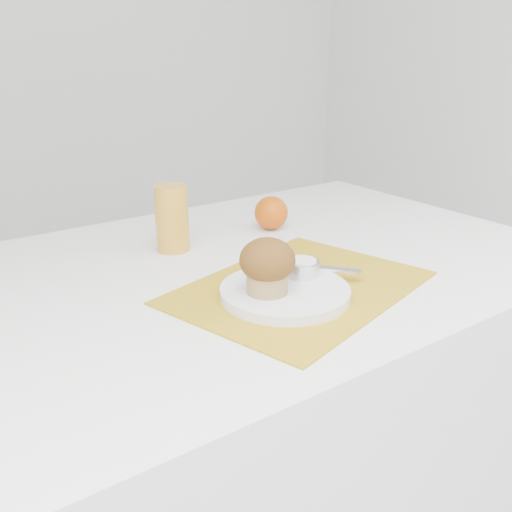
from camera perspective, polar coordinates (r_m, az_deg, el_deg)
table at (r=1.26m, az=-0.37°, el=-16.67°), size 1.20×0.80×0.75m
placemat at (r=0.96m, az=4.39°, el=-3.14°), size 0.48×0.40×0.00m
plate at (r=0.92m, az=2.91°, el=-3.65°), size 0.26×0.26×0.02m
ramekin at (r=0.96m, az=4.65°, el=-1.21°), size 0.06×0.06×0.03m
cream at (r=0.95m, az=4.67°, el=-0.52°), size 0.06×0.06×0.01m
raspberry_near at (r=0.96m, az=2.86°, el=-1.27°), size 0.02×0.02×0.02m
raspberry_far at (r=0.95m, az=3.81°, el=-1.56°), size 0.02×0.02×0.02m
butter_knife at (r=1.00m, az=4.89°, el=-1.01°), size 0.13×0.17×0.00m
orange at (r=1.26m, az=1.53°, el=4.32°), size 0.07×0.07×0.07m
juice_glass at (r=1.13m, az=-8.39°, el=3.75°), size 0.07×0.07×0.13m
muffin at (r=0.88m, az=1.14°, el=-0.88°), size 0.09×0.09×0.09m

